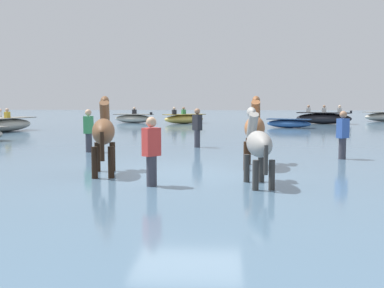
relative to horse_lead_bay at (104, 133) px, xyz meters
name	(u,v)px	position (x,y,z in m)	size (l,w,h in m)	color
ground_plane	(188,185)	(1.84, 0.35, -1.20)	(120.00, 120.00, 0.00)	#756B56
water_surface	(205,140)	(1.84, 10.35, -1.06)	(90.00, 90.00, 0.29)	slate
horse_lead_bay	(104,133)	(0.00, 0.00, 0.00)	(0.76, 1.88, 2.03)	brown
horse_trailing_chestnut	(255,130)	(3.41, 1.34, 0.00)	(0.62, 1.88, 2.04)	brown
horse_flank_grey	(258,146)	(3.32, -1.16, -0.14)	(0.60, 1.66, 1.80)	gray
boat_near_port	(184,119)	(0.02, 21.20, -0.59)	(2.95, 2.50, 1.09)	gold
boat_distant_east	(289,123)	(6.30, 16.99, -0.66)	(2.64, 1.64, 0.51)	#28518E
boat_far_inshore	(5,125)	(-8.33, 13.02, -0.56)	(2.23, 3.71, 1.17)	#B2AD9E
boat_mid_channel	(1,121)	(-10.82, 17.82, -0.63)	(1.87, 3.20, 1.03)	silver
boat_far_offshore	(324,118)	(9.11, 21.39, -0.53)	(3.72, 2.25, 1.22)	black
boat_distant_west	(134,118)	(-3.45, 21.78, -0.61)	(2.89, 1.73, 1.07)	#B2AD9E
person_onlooker_right	(197,131)	(1.74, 5.97, -0.33)	(0.36, 0.37, 1.63)	#383842
person_wading_close	(343,138)	(5.94, 3.06, -0.33)	(0.38, 0.36, 1.63)	#383842
person_spectator_far	(151,157)	(1.27, -1.39, -0.33)	(0.37, 0.37, 1.63)	#383842
person_onlooker_left	(89,134)	(-1.56, 4.29, -0.33)	(0.25, 0.35, 1.63)	#383842
channel_buoy	(251,128)	(3.98, 13.54, -0.71)	(0.38, 0.38, 0.87)	#E54C1E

